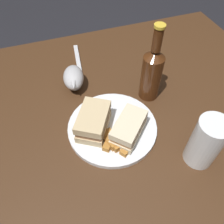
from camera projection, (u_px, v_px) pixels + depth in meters
ground_plane at (112, 189)px, 1.30m from camera, size 6.00×6.00×0.00m
dining_table at (112, 159)px, 1.02m from camera, size 1.29×0.93×0.71m
plate at (112, 127)px, 0.69m from camera, size 0.27×0.27×0.01m
sandwich_half_left at (93, 121)px, 0.65m from camera, size 0.13×0.15×0.07m
sandwich_half_right at (129, 128)px, 0.64m from camera, size 0.13×0.13×0.06m
potato_wedge_front at (114, 143)px, 0.63m from camera, size 0.03×0.05×0.02m
potato_wedge_middle at (94, 135)px, 0.65m from camera, size 0.05×0.05×0.02m
potato_wedge_back at (109, 143)px, 0.63m from camera, size 0.05×0.05×0.02m
potato_wedge_left_edge at (111, 143)px, 0.63m from camera, size 0.03×0.04×0.02m
potato_wedge_right_edge at (127, 149)px, 0.62m from camera, size 0.05×0.04×0.02m
potato_wedge_stray at (105, 135)px, 0.65m from camera, size 0.05×0.03×0.02m
pint_glass at (205, 144)px, 0.58m from camera, size 0.08×0.08×0.15m
gravy_boat at (73, 78)px, 0.78m from camera, size 0.09×0.13×0.07m
cider_bottle at (152, 72)px, 0.71m from camera, size 0.07×0.07×0.26m
fork at (78, 59)px, 0.91m from camera, size 0.04×0.18×0.01m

